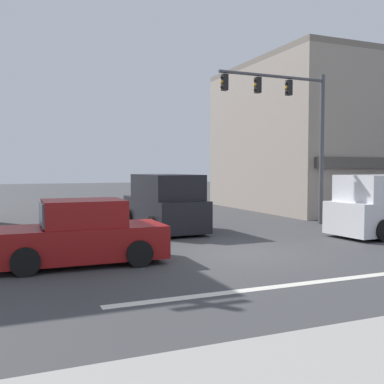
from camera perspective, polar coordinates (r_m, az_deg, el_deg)
name	(u,v)px	position (r m, az deg, el deg)	size (l,w,h in m)	color
ground_plane	(238,252)	(12.67, 5.88, -7.64)	(120.00, 120.00, 0.00)	#3D3D3F
lane_marking_stripe	(319,282)	(9.81, 15.84, -10.89)	(9.00, 0.24, 0.01)	silver
building_right_corner	(344,139)	(28.79, 18.80, 6.40)	(13.09, 10.56, 8.22)	gray
traffic_light_mast	(296,120)	(18.82, 13.09, 8.93)	(4.89, 0.28, 6.20)	#47474C
van_crossing_leftbound	(165,204)	(16.88, -3.51, -1.51)	(2.13, 4.65, 2.11)	black
sedan_parked_curbside	(80,235)	(11.32, -13.98, -5.35)	(4.12, 1.92, 1.58)	maroon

